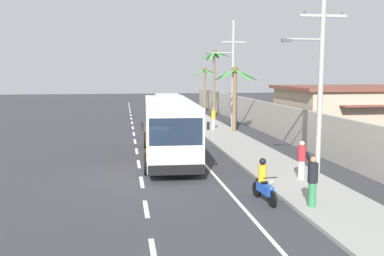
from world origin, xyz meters
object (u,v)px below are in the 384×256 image
at_px(palm_second, 235,86).
at_px(palm_third, 205,80).
at_px(pedestrian_near_kerb, 213,118).
at_px(pedestrian_midwalk, 302,159).
at_px(pedestrian_far_walk, 313,180).
at_px(motorcycle_trailing, 264,184).
at_px(motorcycle_beside_bus, 188,125).
at_px(palm_nearest, 214,67).
at_px(coach_bus_foreground, 169,126).
at_px(roadside_building, 368,112).
at_px(utility_pole_nearest, 319,80).
at_px(utility_pole_mid, 232,72).

xyz_separation_m(palm_second, palm_third, (1.36, 20.09, 0.17)).
distance_m(pedestrian_near_kerb, pedestrian_midwalk, 17.30).
relative_size(pedestrian_near_kerb, pedestrian_far_walk, 1.00).
bearing_deg(pedestrian_near_kerb, motorcycle_trailing, 81.94).
relative_size(motorcycle_beside_bus, palm_second, 0.37).
bearing_deg(palm_nearest, pedestrian_near_kerb, -102.15).
relative_size(motorcycle_beside_bus, pedestrian_near_kerb, 1.09).
distance_m(pedestrian_near_kerb, palm_third, 18.77).
xyz_separation_m(coach_bus_foreground, pedestrian_far_walk, (4.04, -10.22, -0.78)).
relative_size(motorcycle_trailing, pedestrian_far_walk, 1.09).
distance_m(motorcycle_beside_bus, pedestrian_midwalk, 16.35).
bearing_deg(motorcycle_beside_bus, palm_nearest, 69.05).
bearing_deg(pedestrian_near_kerb, motorcycle_beside_bus, 25.03).
bearing_deg(roadside_building, palm_third, 108.24).
bearing_deg(utility_pole_nearest, pedestrian_near_kerb, 95.83).
relative_size(motorcycle_trailing, palm_nearest, 0.27).
bearing_deg(motorcycle_trailing, pedestrian_far_walk, -44.08).
distance_m(coach_bus_foreground, palm_nearest, 23.63).
height_order(pedestrian_midwalk, utility_pole_mid, utility_pole_mid).
bearing_deg(pedestrian_far_walk, palm_nearest, 91.29).
relative_size(pedestrian_midwalk, roadside_building, 0.13).
height_order(motorcycle_trailing, pedestrian_midwalk, pedestrian_midwalk).
relative_size(coach_bus_foreground, palm_third, 2.09).
bearing_deg(utility_pole_mid, motorcycle_trailing, -101.00).
distance_m(pedestrian_far_walk, utility_pole_nearest, 6.55).
height_order(coach_bus_foreground, palm_third, palm_third).
bearing_deg(motorcycle_trailing, roadside_building, 48.12).
xyz_separation_m(motorcycle_beside_bus, pedestrian_near_kerb, (2.34, 1.18, 0.45)).
distance_m(coach_bus_foreground, motorcycle_beside_bus, 10.12).
distance_m(pedestrian_far_walk, palm_second, 19.70).
bearing_deg(utility_pole_nearest, pedestrian_far_walk, -116.42).
height_order(pedestrian_midwalk, pedestrian_far_walk, pedestrian_far_walk).
height_order(coach_bus_foreground, pedestrian_far_walk, coach_bus_foreground).
height_order(coach_bus_foreground, roadside_building, roadside_building).
height_order(pedestrian_midwalk, utility_pole_nearest, utility_pole_nearest).
distance_m(utility_pole_mid, palm_nearest, 9.45).
relative_size(motorcycle_beside_bus, pedestrian_far_walk, 1.09).
xyz_separation_m(motorcycle_beside_bus, motorcycle_trailing, (0.15, -18.63, 0.02)).
height_order(coach_bus_foreground, palm_nearest, palm_nearest).
distance_m(palm_second, roadside_building, 10.16).
xyz_separation_m(coach_bus_foreground, palm_third, (7.59, 29.26, 2.09)).
bearing_deg(utility_pole_nearest, roadside_building, 49.74).
bearing_deg(motorcycle_trailing, motorcycle_beside_bus, 90.47).
relative_size(motorcycle_trailing, pedestrian_midwalk, 1.14).
relative_size(pedestrian_near_kerb, roadside_building, 0.14).
distance_m(utility_pole_nearest, palm_second, 14.41).
distance_m(coach_bus_foreground, utility_pole_nearest, 8.76).
height_order(pedestrian_near_kerb, palm_second, palm_second).
relative_size(coach_bus_foreground, pedestrian_far_walk, 6.38).
relative_size(motorcycle_beside_bus, utility_pole_mid, 0.21).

